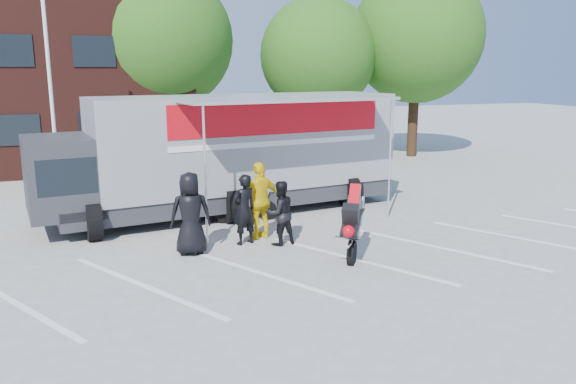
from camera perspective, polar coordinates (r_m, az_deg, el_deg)
ground at (r=12.23m, az=8.30°, el=-8.36°), size 100.00×100.00×0.00m
parking_bay_lines at (r=13.06m, az=6.24°, el=-6.91°), size 18.09×13.33×0.01m
flagpole at (r=20.10m, az=-22.56°, el=13.57°), size 1.61×0.12×8.00m
tree_left at (r=26.33m, az=-12.51°, el=14.80°), size 6.12×6.12×8.64m
tree_mid at (r=27.17m, az=3.07°, el=13.67°), size 5.44×5.44×7.68m
tree_right at (r=29.07m, az=12.95°, el=15.13°), size 6.46×6.46×9.12m
transporter_truck at (r=17.37m, az=-5.59°, el=-2.05°), size 11.78×6.83×3.55m
parked_motorcycle at (r=16.31m, az=-4.24°, el=-2.98°), size 1.89×0.70×0.98m
stunt_bike_rider at (r=13.42m, az=6.89°, el=-6.43°), size 1.59×1.80×1.95m
spectator_leather_a at (r=13.37m, az=-9.88°, el=-2.17°), size 1.01×0.71×1.98m
spectator_leather_b at (r=14.00m, az=-4.47°, el=-1.78°), size 0.75×0.61×1.78m
spectator_leather_c at (r=13.94m, az=-0.83°, el=-2.15°), size 0.89×0.76×1.62m
spectator_hivis at (r=14.42m, az=-2.82°, el=-0.88°), size 1.27×0.81×2.01m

